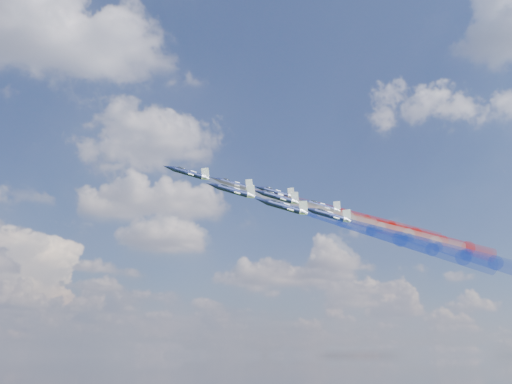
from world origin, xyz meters
name	(u,v)px	position (x,y,z in m)	size (l,w,h in m)	color
jet_lead	(188,173)	(-42.82, -16.77, 154.36)	(10.90, 13.63, 3.63)	black
trail_lead	(292,203)	(-13.93, -22.21, 146.73)	(4.54, 48.71, 4.54)	white
jet_inner_left	(233,191)	(-33.37, -29.16, 146.89)	(10.90, 13.63, 3.63)	black
trail_inner_left	(343,222)	(-4.47, -34.60, 139.26)	(4.54, 48.71, 4.54)	#1836CC
jet_inner_right	(233,184)	(-27.29, -8.37, 154.72)	(10.90, 13.63, 3.63)	black
trail_inner_right	(330,212)	(1.60, -13.81, 147.09)	(4.54, 48.71, 4.54)	red
jet_outer_left	(284,207)	(-24.34, -42.98, 140.10)	(10.90, 13.63, 3.63)	black
trail_outer_left	(401,240)	(4.56, -48.42, 132.47)	(4.54, 48.71, 4.54)	#1836CC
jet_center_third	(278,197)	(-18.71, -23.45, 147.68)	(10.90, 13.63, 3.63)	black
trail_center_third	(381,227)	(10.19, -28.89, 140.05)	(4.54, 48.71, 4.54)	white
jet_outer_right	(276,192)	(-11.46, -2.20, 154.93)	(10.90, 13.63, 3.63)	black
trail_outer_right	(367,219)	(17.43, -7.64, 147.30)	(4.54, 48.71, 4.54)	red
jet_rear_left	(329,215)	(-9.03, -35.80, 140.63)	(10.90, 13.63, 3.63)	black
trail_rear_left	(438,246)	(19.86, -41.24, 133.00)	(4.54, 48.71, 4.54)	#1836CC
jet_rear_right	(321,206)	(-2.24, -15.92, 148.06)	(10.90, 13.63, 3.63)	black
trail_rear_right	(417,234)	(26.66, -21.36, 140.43)	(4.54, 48.71, 4.54)	red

